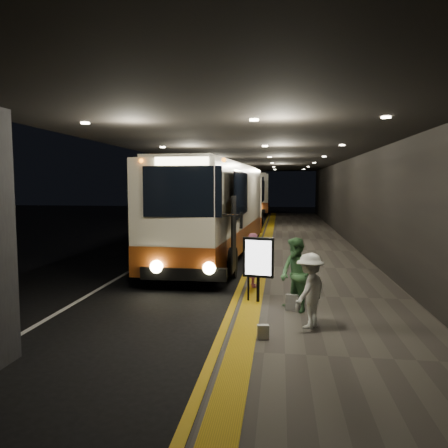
# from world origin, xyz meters

# --- Properties ---
(ground) EXTENTS (90.00, 90.00, 0.00)m
(ground) POSITION_xyz_m (0.00, 0.00, 0.00)
(ground) COLOR black
(lane_line_white) EXTENTS (0.12, 50.00, 0.01)m
(lane_line_white) POSITION_xyz_m (-1.80, 5.00, 0.01)
(lane_line_white) COLOR silver
(lane_line_white) RESTS_ON ground
(kerb_stripe_yellow) EXTENTS (0.18, 50.00, 0.01)m
(kerb_stripe_yellow) POSITION_xyz_m (2.35, 5.00, 0.01)
(kerb_stripe_yellow) COLOR gold
(kerb_stripe_yellow) RESTS_ON ground
(sidewalk) EXTENTS (4.50, 50.00, 0.15)m
(sidewalk) POSITION_xyz_m (4.75, 5.00, 0.07)
(sidewalk) COLOR #514C44
(sidewalk) RESTS_ON ground
(tactile_strip) EXTENTS (0.50, 50.00, 0.01)m
(tactile_strip) POSITION_xyz_m (2.85, 5.00, 0.16)
(tactile_strip) COLOR gold
(tactile_strip) RESTS_ON sidewalk
(terminal_wall) EXTENTS (0.10, 50.00, 6.00)m
(terminal_wall) POSITION_xyz_m (7.00, 5.00, 3.00)
(terminal_wall) COLOR black
(terminal_wall) RESTS_ON ground
(support_columns) EXTENTS (0.80, 24.80, 4.40)m
(support_columns) POSITION_xyz_m (-1.50, 4.00, 2.20)
(support_columns) COLOR black
(support_columns) RESTS_ON ground
(canopy) EXTENTS (9.00, 50.00, 0.40)m
(canopy) POSITION_xyz_m (2.50, 5.00, 4.60)
(canopy) COLOR black
(canopy) RESTS_ON support_columns
(coach_main) EXTENTS (3.25, 12.54, 3.88)m
(coach_main) POSITION_xyz_m (0.80, 3.34, 1.86)
(coach_main) COLOR beige
(coach_main) RESTS_ON ground
(coach_second) EXTENTS (3.00, 11.67, 3.63)m
(coach_second) POSITION_xyz_m (0.99, 15.25, 1.74)
(coach_second) COLOR beige
(coach_second) RESTS_ON ground
(coach_third) EXTENTS (3.15, 12.95, 4.04)m
(coach_third) POSITION_xyz_m (0.81, 32.07, 1.94)
(coach_third) COLOR beige
(coach_third) RESTS_ON ground
(passenger_boarding) EXTENTS (0.48, 0.63, 1.57)m
(passenger_boarding) POSITION_xyz_m (2.80, -2.30, 0.93)
(passenger_boarding) COLOR #B0527A
(passenger_boarding) RESTS_ON sidewalk
(passenger_waiting_green) EXTENTS (0.92, 0.98, 1.73)m
(passenger_waiting_green) POSITION_xyz_m (3.92, -4.59, 1.01)
(passenger_waiting_green) COLOR #437846
(passenger_waiting_green) RESTS_ON sidewalk
(passenger_waiting_white) EXTENTS (0.92, 1.10, 1.56)m
(passenger_waiting_white) POSITION_xyz_m (4.16, -5.73, 0.93)
(passenger_waiting_white) COLOR silver
(passenger_waiting_white) RESTS_ON sidewalk
(bag_polka) EXTENTS (0.34, 0.22, 0.38)m
(bag_polka) POSITION_xyz_m (3.85, -4.57, 0.34)
(bag_polka) COLOR black
(bag_polka) RESTS_ON sidewalk
(bag_plain) EXTENTS (0.24, 0.16, 0.27)m
(bag_plain) POSITION_xyz_m (3.23, -6.55, 0.29)
(bag_plain) COLOR silver
(bag_plain) RESTS_ON sidewalk
(info_sign) EXTENTS (0.78, 0.26, 1.64)m
(info_sign) POSITION_xyz_m (3.00, -3.94, 1.26)
(info_sign) COLOR black
(info_sign) RESTS_ON sidewalk
(stanchion_post) EXTENTS (0.05, 0.05, 1.20)m
(stanchion_post) POSITION_xyz_m (2.75, -3.85, 0.75)
(stanchion_post) COLOR black
(stanchion_post) RESTS_ON sidewalk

